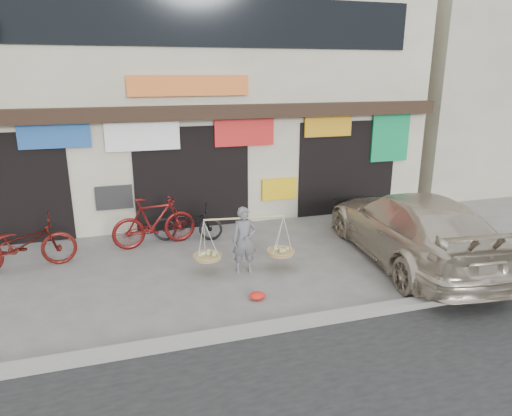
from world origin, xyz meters
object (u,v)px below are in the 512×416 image
object	(u,v)px
street_vendor	(244,243)
bike_1	(154,222)
bike_2	(187,223)
bike_0	(21,244)
suv	(411,227)

from	to	relation	value
street_vendor	bike_1	distance (m)	2.65
bike_1	bike_2	world-z (taller)	bike_1
bike_0	bike_1	size ratio (longest dim) A/B	1.07
bike_0	suv	bearing A→B (deg)	-110.87
bike_1	bike_2	size ratio (longest dim) A/B	1.17
street_vendor	bike_2	bearing A→B (deg)	118.62
bike_1	bike_2	distance (m)	0.83
suv	bike_1	bearing A→B (deg)	-19.37
bike_2	suv	size ratio (longest dim) A/B	0.31
bike_0	bike_2	bearing A→B (deg)	-86.18
street_vendor	bike_2	world-z (taller)	street_vendor
street_vendor	bike_2	distance (m)	2.36
bike_2	bike_0	bearing A→B (deg)	116.42
street_vendor	bike_0	xyz separation A→B (m)	(-4.44, 1.48, -0.07)
street_vendor	suv	bearing A→B (deg)	0.75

